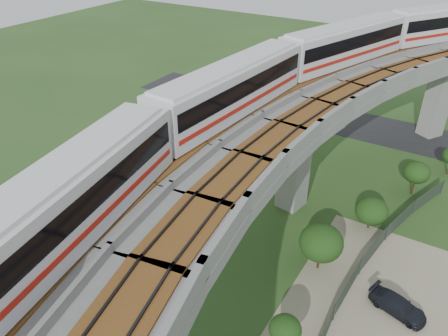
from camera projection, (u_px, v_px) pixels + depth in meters
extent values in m
plane|color=#2E4E1F|center=(222.00, 272.00, 32.09)|extent=(160.00, 160.00, 0.00)
cube|color=#232326|center=(348.00, 123.00, 54.05)|extent=(60.00, 8.00, 0.03)
cube|color=#99968E|center=(437.00, 101.00, 49.16)|extent=(2.86, 2.93, 8.40)
cube|color=#99968E|center=(294.00, 164.00, 37.14)|extent=(2.35, 2.51, 8.40)
cube|color=#99968E|center=(299.00, 112.00, 34.66)|extent=(7.31, 3.58, 1.20)
cube|color=#99968E|center=(116.00, 276.00, 19.40)|extent=(7.31, 3.58, 1.20)
cube|color=gray|center=(412.00, 58.00, 43.61)|extent=(16.42, 20.91, 0.80)
cube|color=gray|center=(380.00, 40.00, 46.25)|extent=(8.66, 17.08, 1.00)
cube|color=brown|center=(395.00, 48.00, 44.96)|extent=(10.68, 18.08, 0.12)
cube|color=black|center=(395.00, 47.00, 44.90)|extent=(9.69, 17.59, 0.12)
cube|color=brown|center=(433.00, 59.00, 41.79)|extent=(10.68, 18.08, 0.12)
cube|color=black|center=(433.00, 58.00, 41.72)|extent=(9.69, 17.59, 0.12)
cube|color=gray|center=(291.00, 106.00, 33.30)|extent=(11.77, 20.03, 0.80)
cube|color=gray|center=(247.00, 82.00, 35.19)|extent=(3.22, 18.71, 1.00)
cube|color=gray|center=(345.00, 109.00, 30.47)|extent=(3.22, 18.71, 1.00)
cube|color=brown|center=(268.00, 93.00, 34.27)|extent=(5.44, 19.05, 0.12)
cube|color=black|center=(268.00, 92.00, 34.20)|extent=(4.35, 18.88, 0.12)
cube|color=brown|center=(317.00, 107.00, 31.85)|extent=(5.44, 19.05, 0.12)
cube|color=black|center=(318.00, 106.00, 31.79)|extent=(4.35, 18.88, 0.12)
cube|color=gray|center=(130.00, 240.00, 19.93)|extent=(11.77, 20.03, 0.80)
cube|color=gray|center=(51.00, 203.00, 20.87)|extent=(3.22, 18.71, 1.00)
cube|color=gray|center=(216.00, 250.00, 18.06)|extent=(3.22, 18.71, 1.00)
cube|color=brown|center=(89.00, 221.00, 20.41)|extent=(5.44, 19.05, 0.12)
cube|color=black|center=(88.00, 219.00, 20.35)|extent=(4.35, 18.88, 0.12)
cube|color=brown|center=(172.00, 245.00, 18.97)|extent=(5.44, 19.05, 0.12)
cube|color=black|center=(172.00, 243.00, 18.91)|extent=(4.35, 18.88, 0.12)
cube|color=silver|center=(61.00, 207.00, 18.35)|extent=(5.28, 15.24, 3.20)
cube|color=silver|center=(53.00, 173.00, 17.48)|extent=(4.62, 14.41, 0.22)
cube|color=black|center=(59.00, 198.00, 18.12)|extent=(5.23, 14.66, 1.15)
cube|color=red|center=(64.00, 221.00, 18.74)|extent=(5.23, 14.66, 0.30)
cube|color=black|center=(67.00, 234.00, 19.11)|extent=(4.10, 12.89, 0.28)
cube|color=silver|center=(231.00, 89.00, 30.08)|extent=(3.82, 15.16, 3.20)
cube|color=silver|center=(232.00, 65.00, 29.20)|extent=(3.22, 14.37, 0.22)
cube|color=black|center=(231.00, 83.00, 29.85)|extent=(3.83, 14.57, 1.15)
cube|color=red|center=(231.00, 99.00, 30.47)|extent=(3.83, 14.57, 0.30)
cube|color=black|center=(231.00, 109.00, 30.84)|extent=(2.85, 12.86, 0.28)
cube|color=silver|center=(345.00, 44.00, 39.87)|extent=(7.36, 15.07, 3.20)
cube|color=silver|center=(347.00, 25.00, 38.99)|extent=(6.61, 14.19, 0.22)
cube|color=black|center=(345.00, 39.00, 39.64)|extent=(7.23, 14.53, 1.15)
cube|color=red|center=(344.00, 52.00, 40.26)|extent=(7.23, 14.53, 0.30)
cube|color=black|center=(342.00, 60.00, 40.63)|extent=(5.88, 12.69, 0.28)
cube|color=silver|center=(447.00, 23.00, 47.12)|extent=(10.44, 14.05, 3.20)
cube|color=black|center=(448.00, 18.00, 46.88)|extent=(10.17, 13.58, 1.15)
cube|color=red|center=(445.00, 30.00, 47.50)|extent=(10.17, 13.58, 0.30)
cube|color=black|center=(443.00, 36.00, 47.87)|extent=(8.55, 11.72, 0.28)
cylinder|color=#2D382D|center=(443.00, 187.00, 40.40)|extent=(0.08, 0.08, 1.50)
cube|color=#2D382D|center=(428.00, 196.00, 39.09)|extent=(1.69, 4.77, 1.40)
cylinder|color=#2D382D|center=(414.00, 207.00, 37.71)|extent=(0.08, 0.08, 1.50)
cube|color=#2D382D|center=(401.00, 219.00, 36.24)|extent=(1.23, 4.91, 1.40)
cylinder|color=#2D382D|center=(387.00, 233.00, 34.71)|extent=(0.08, 0.08, 1.50)
cube|color=#2D382D|center=(374.00, 249.00, 33.11)|extent=(0.75, 4.99, 1.40)
cylinder|color=#2D382D|center=(360.00, 267.00, 31.44)|extent=(0.08, 0.08, 1.50)
cube|color=#2D382D|center=(347.00, 288.00, 29.72)|extent=(0.27, 5.04, 1.40)
cylinder|color=#2D382D|center=(335.00, 313.00, 27.93)|extent=(0.08, 0.08, 1.50)
cylinder|color=#382314|center=(413.00, 187.00, 40.29)|extent=(0.18, 0.18, 1.67)
ellipsoid|color=#183A12|center=(417.00, 172.00, 39.50)|extent=(2.36, 2.36, 2.01)
cylinder|color=#382314|center=(369.00, 223.00, 36.21)|extent=(0.18, 0.18, 0.95)
ellipsoid|color=#183A12|center=(372.00, 211.00, 35.56)|extent=(2.65, 2.65, 2.25)
cylinder|color=#382314|center=(318.00, 260.00, 32.05)|extent=(0.18, 0.18, 1.49)
ellipsoid|color=#183A12|center=(321.00, 243.00, 31.17)|extent=(3.18, 3.18, 2.70)
ellipsoid|color=#183A12|center=(285.00, 329.00, 25.30)|extent=(1.93, 1.93, 1.64)
imported|color=black|center=(398.00, 305.00, 28.64)|extent=(4.07, 2.52, 1.10)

